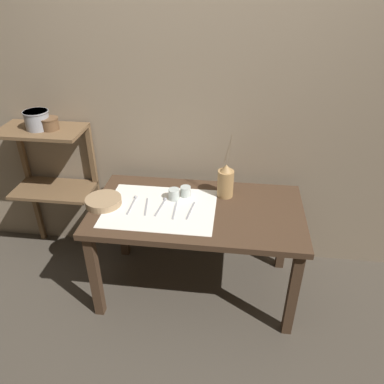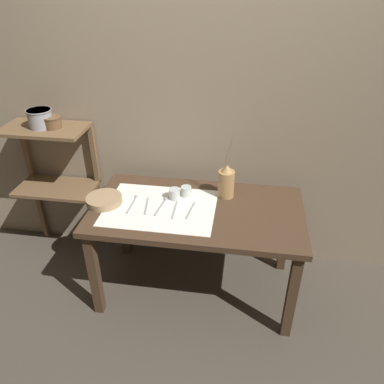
# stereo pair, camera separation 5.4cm
# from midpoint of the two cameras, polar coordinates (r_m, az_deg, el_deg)

# --- Properties ---
(ground_plane) EXTENTS (12.00, 12.00, 0.00)m
(ground_plane) POSITION_cam_midpoint_polar(r_m,az_deg,el_deg) (2.88, 0.11, -14.22)
(ground_plane) COLOR #473F35
(stone_wall_back) EXTENTS (7.00, 0.06, 2.40)m
(stone_wall_back) POSITION_cam_midpoint_polar(r_m,az_deg,el_deg) (2.64, 1.46, 12.43)
(stone_wall_back) COLOR gray
(stone_wall_back) RESTS_ON ground_plane
(wooden_table) EXTENTS (1.38, 0.75, 0.70)m
(wooden_table) POSITION_cam_midpoint_polar(r_m,az_deg,el_deg) (2.48, 0.12, -4.14)
(wooden_table) COLOR #422D1E
(wooden_table) RESTS_ON ground_plane
(wooden_shelf_unit) EXTENTS (0.59, 0.33, 1.09)m
(wooden_shelf_unit) POSITION_cam_midpoint_polar(r_m,az_deg,el_deg) (2.98, -21.09, 3.47)
(wooden_shelf_unit) COLOR brown
(wooden_shelf_unit) RESTS_ON ground_plane
(linen_cloth) EXTENTS (0.71, 0.53, 0.00)m
(linen_cloth) POSITION_cam_midpoint_polar(r_m,az_deg,el_deg) (2.44, -5.49, -2.42)
(linen_cloth) COLOR white
(linen_cloth) RESTS_ON wooden_table
(pitcher_with_flowers) EXTENTS (0.11, 0.11, 0.45)m
(pitcher_with_flowers) POSITION_cam_midpoint_polar(r_m,az_deg,el_deg) (2.51, 4.52, 1.60)
(pitcher_with_flowers) COLOR #A87F4C
(pitcher_with_flowers) RESTS_ON wooden_table
(wooden_bowl) EXTENTS (0.24, 0.24, 0.05)m
(wooden_bowl) POSITION_cam_midpoint_polar(r_m,az_deg,el_deg) (2.53, -13.94, -1.40)
(wooden_bowl) COLOR #9E7F5B
(wooden_bowl) RESTS_ON wooden_table
(glass_tumbler_near) EXTENTS (0.07, 0.07, 0.07)m
(glass_tumbler_near) POSITION_cam_midpoint_polar(r_m,az_deg,el_deg) (2.50, -3.39, -0.33)
(glass_tumbler_near) COLOR #B7C1BC
(glass_tumbler_near) RESTS_ON wooden_table
(glass_tumbler_far) EXTENTS (0.07, 0.07, 0.07)m
(glass_tumbler_far) POSITION_cam_midpoint_polar(r_m,az_deg,el_deg) (2.53, -1.60, 0.09)
(glass_tumbler_far) COLOR #B7C1BC
(glass_tumbler_far) RESTS_ON wooden_table
(spoon_inner) EXTENTS (0.02, 0.22, 0.02)m
(spoon_inner) POSITION_cam_midpoint_polar(r_m,az_deg,el_deg) (2.53, -9.46, -1.33)
(spoon_inner) COLOR #939399
(spoon_inner) RESTS_ON wooden_table
(knife_center) EXTENTS (0.04, 0.20, 0.00)m
(knife_center) POSITION_cam_midpoint_polar(r_m,az_deg,el_deg) (2.46, -7.61, -2.22)
(knife_center) COLOR #939399
(knife_center) RESTS_ON wooden_table
(spoon_outer) EXTENTS (0.05, 0.21, 0.02)m
(spoon_outer) POSITION_cam_midpoint_polar(r_m,az_deg,el_deg) (2.48, -5.05, -1.62)
(spoon_outer) COLOR #939399
(spoon_outer) RESTS_ON wooden_table
(fork_inner) EXTENTS (0.02, 0.20, 0.00)m
(fork_inner) POSITION_cam_midpoint_polar(r_m,az_deg,el_deg) (2.40, -3.29, -2.78)
(fork_inner) COLOR #939399
(fork_inner) RESTS_ON wooden_table
(fork_outer) EXTENTS (0.04, 0.20, 0.00)m
(fork_outer) POSITION_cam_midpoint_polar(r_m,az_deg,el_deg) (2.40, -0.86, -2.82)
(fork_outer) COLOR #939399
(fork_outer) RESTS_ON wooden_table
(metal_pot_large) EXTENTS (0.17, 0.17, 0.13)m
(metal_pot_large) POSITION_cam_midpoint_polar(r_m,az_deg,el_deg) (2.81, -23.07, 10.13)
(metal_pot_large) COLOR #939399
(metal_pot_large) RESTS_ON wooden_shelf_unit
(metal_pot_small) EXTENTS (0.12, 0.12, 0.08)m
(metal_pot_small) POSITION_cam_midpoint_polar(r_m,az_deg,el_deg) (2.78, -21.41, 9.73)
(metal_pot_small) COLOR brown
(metal_pot_small) RESTS_ON wooden_shelf_unit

